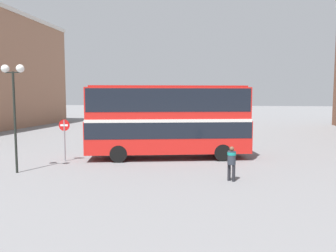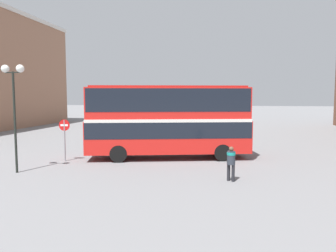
{
  "view_description": "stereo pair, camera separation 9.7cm",
  "coord_description": "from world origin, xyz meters",
  "px_view_note": "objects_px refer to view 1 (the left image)",
  "views": [
    {
      "loc": [
        4.65,
        -20.63,
        4.01
      ],
      "look_at": [
        1.28,
        0.06,
        2.1
      ],
      "focal_mm": 35.0,
      "sensor_mm": 36.0,
      "label": 1
    },
    {
      "loc": [
        4.75,
        -20.62,
        4.01
      ],
      "look_at": [
        1.28,
        0.06,
        2.1
      ],
      "focal_mm": 35.0,
      "sensor_mm": 36.0,
      "label": 2
    }
  ],
  "objects_px": {
    "pedestrian_foreground": "(232,160)",
    "double_decker_bus": "(168,117)",
    "street_lamp_twin_globe": "(13,88)",
    "parked_car_kerb_near": "(138,127)",
    "no_entry_sign": "(64,133)"
  },
  "relations": [
    {
      "from": "double_decker_bus",
      "to": "parked_car_kerb_near",
      "type": "distance_m",
      "value": 13.82
    },
    {
      "from": "street_lamp_twin_globe",
      "to": "pedestrian_foreground",
      "type": "bearing_deg",
      "value": 0.47
    },
    {
      "from": "double_decker_bus",
      "to": "pedestrian_foreground",
      "type": "distance_m",
      "value": 6.7
    },
    {
      "from": "pedestrian_foreground",
      "to": "parked_car_kerb_near",
      "type": "height_order",
      "value": "pedestrian_foreground"
    },
    {
      "from": "pedestrian_foreground",
      "to": "double_decker_bus",
      "type": "bearing_deg",
      "value": -110.03
    },
    {
      "from": "double_decker_bus",
      "to": "parked_car_kerb_near",
      "type": "relative_size",
      "value": 2.24
    },
    {
      "from": "parked_car_kerb_near",
      "to": "no_entry_sign",
      "type": "distance_m",
      "value": 14.71
    },
    {
      "from": "street_lamp_twin_globe",
      "to": "no_entry_sign",
      "type": "height_order",
      "value": "street_lamp_twin_globe"
    },
    {
      "from": "parked_car_kerb_near",
      "to": "pedestrian_foreground",
      "type": "bearing_deg",
      "value": 107.16
    },
    {
      "from": "no_entry_sign",
      "to": "street_lamp_twin_globe",
      "type": "bearing_deg",
      "value": -107.77
    },
    {
      "from": "street_lamp_twin_globe",
      "to": "no_entry_sign",
      "type": "bearing_deg",
      "value": 72.23
    },
    {
      "from": "double_decker_bus",
      "to": "parked_car_kerb_near",
      "type": "xyz_separation_m",
      "value": [
        -5.25,
        12.65,
        -1.86
      ]
    },
    {
      "from": "double_decker_bus",
      "to": "parked_car_kerb_near",
      "type": "bearing_deg",
      "value": 99.32
    },
    {
      "from": "pedestrian_foreground",
      "to": "parked_car_kerb_near",
      "type": "bearing_deg",
      "value": -119.69
    },
    {
      "from": "street_lamp_twin_globe",
      "to": "no_entry_sign",
      "type": "relative_size",
      "value": 2.17
    }
  ]
}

